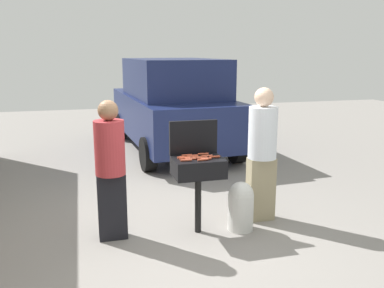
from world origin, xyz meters
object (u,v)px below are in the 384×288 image
at_px(hot_dog_1, 197,157).
at_px(hot_dog_7, 203,160).
at_px(hot_dog_2, 203,154).
at_px(hot_dog_11, 214,157).
at_px(person_left, 110,166).
at_px(hot_dog_6, 187,155).
at_px(propane_tank, 241,205).
at_px(hot_dog_4, 186,160).
at_px(person_right, 262,150).
at_px(hot_dog_5, 185,158).
at_px(bbq_grill, 198,170).
at_px(parked_minivan, 172,105).
at_px(hot_dog_12, 202,158).
at_px(hot_dog_10, 192,156).
at_px(hot_dog_13, 183,157).
at_px(hot_dog_9, 207,156).
at_px(hot_dog_0, 206,159).
at_px(hot_dog_8, 193,157).

bearing_deg(hot_dog_1, hot_dog_7, -78.01).
bearing_deg(hot_dog_2, hot_dog_11, -61.57).
height_order(hot_dog_7, hot_dog_11, same).
height_order(hot_dog_2, hot_dog_7, same).
height_order(hot_dog_11, person_left, person_left).
xyz_separation_m(hot_dog_6, propane_tank, (0.64, -0.19, -0.63)).
bearing_deg(hot_dog_7, hot_dog_4, 172.02).
bearing_deg(hot_dog_7, person_right, 18.92).
distance_m(hot_dog_6, hot_dog_11, 0.34).
xyz_separation_m(hot_dog_2, hot_dog_5, (-0.27, -0.15, 0.00)).
distance_m(bbq_grill, propane_tank, 0.71).
bearing_deg(parked_minivan, hot_dog_12, 78.36).
relative_size(hot_dog_4, hot_dog_12, 1.00).
bearing_deg(hot_dog_2, hot_dog_5, -151.24).
height_order(hot_dog_7, hot_dog_10, same).
distance_m(hot_dog_12, propane_tank, 0.80).
xyz_separation_m(bbq_grill, hot_dog_13, (-0.18, 0.04, 0.16)).
bearing_deg(bbq_grill, hot_dog_9, 15.71).
bearing_deg(hot_dog_0, hot_dog_11, 29.04).
bearing_deg(propane_tank, person_right, 33.21).
bearing_deg(hot_dog_7, hot_dog_5, 148.48).
xyz_separation_m(hot_dog_6, hot_dog_10, (0.06, -0.04, 0.00)).
distance_m(hot_dog_6, hot_dog_8, 0.10).
bearing_deg(hot_dog_4, hot_dog_12, 15.22).
xyz_separation_m(hot_dog_13, propane_tank, (0.71, -0.11, -0.63)).
xyz_separation_m(hot_dog_6, parked_minivan, (0.75, 4.24, 0.08)).
bearing_deg(propane_tank, hot_dog_13, 170.98).
bearing_deg(hot_dog_5, hot_dog_0, -20.12).
height_order(hot_dog_1, hot_dog_7, same).
height_order(hot_dog_1, person_right, person_right).
xyz_separation_m(person_left, parked_minivan, (1.66, 4.27, 0.13)).
bearing_deg(hot_dog_11, hot_dog_12, -174.65).
xyz_separation_m(hot_dog_12, person_right, (0.87, 0.22, -0.00)).
distance_m(hot_dog_1, hot_dog_13, 0.17).
bearing_deg(hot_dog_7, hot_dog_2, 72.85).
distance_m(hot_dog_1, hot_dog_5, 0.16).
bearing_deg(hot_dog_4, hot_dog_13, 92.01).
xyz_separation_m(hot_dog_9, person_left, (-1.14, 0.06, -0.05)).
relative_size(hot_dog_9, hot_dog_11, 1.00).
xyz_separation_m(hot_dog_13, person_right, (1.08, 0.13, -0.00)).
height_order(hot_dog_6, hot_dog_12, same).
bearing_deg(hot_dog_9, hot_dog_1, -168.02).
xyz_separation_m(hot_dog_2, hot_dog_11, (0.09, -0.17, 0.00)).
distance_m(hot_dog_9, hot_dog_11, 0.10).
height_order(hot_dog_10, propane_tank, hot_dog_10).
bearing_deg(propane_tank, hot_dog_9, 166.02).
height_order(hot_dog_4, hot_dog_13, same).
xyz_separation_m(bbq_grill, hot_dog_0, (0.07, -0.10, 0.16)).
distance_m(hot_dog_1, hot_dog_6, 0.15).
height_order(hot_dog_10, parked_minivan, parked_minivan).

